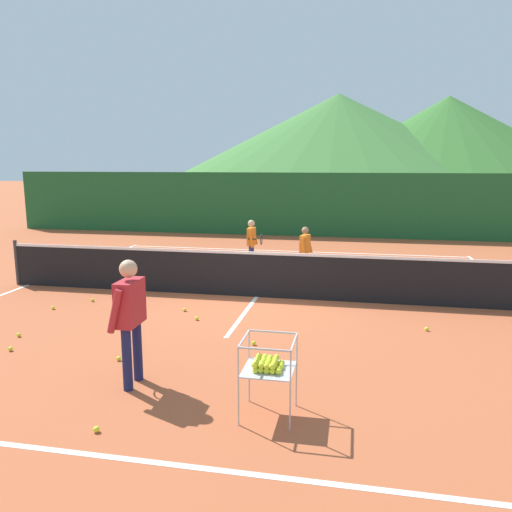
{
  "coord_description": "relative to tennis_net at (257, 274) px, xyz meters",
  "views": [
    {
      "loc": [
        2.0,
        -10.11,
        2.81
      ],
      "look_at": [
        0.21,
        -1.11,
        1.1
      ],
      "focal_mm": 35.18,
      "sensor_mm": 36.0,
      "label": 1
    }
  ],
  "objects": [
    {
      "name": "tennis_ball_2",
      "position": [
        3.25,
        -1.58,
        -0.47
      ],
      "size": [
        0.07,
        0.07,
        0.07
      ],
      "primitive_type": "sphere",
      "color": "yellow",
      "rests_on": "ground"
    },
    {
      "name": "line_baseline_far",
      "position": [
        0.0,
        5.69,
        -0.5
      ],
      "size": [
        10.86,
        0.08,
        0.01
      ],
      "primitive_type": "cube",
      "color": "white",
      "rests_on": "ground"
    },
    {
      "name": "hill_1",
      "position": [
        12.48,
        54.96,
        4.81
      ],
      "size": [
        37.5,
        37.5,
        10.63
      ],
      "primitive_type": "cone",
      "color": "#38702D",
      "rests_on": "ground"
    },
    {
      "name": "tennis_ball_3",
      "position": [
        -3.34,
        -3.2,
        -0.47
      ],
      "size": [
        0.07,
        0.07,
        0.07
      ],
      "primitive_type": "sphere",
      "color": "yellow",
      "rests_on": "ground"
    },
    {
      "name": "tennis_ball_5",
      "position": [
        -3.24,
        -1.01,
        -0.47
      ],
      "size": [
        0.07,
        0.07,
        0.07
      ],
      "primitive_type": "sphere",
      "color": "yellow",
      "rests_on": "ground"
    },
    {
      "name": "tennis_ball_10",
      "position": [
        -2.18,
        -1.01,
        -0.47
      ],
      "size": [
        0.07,
        0.07,
        0.07
      ],
      "primitive_type": "sphere",
      "color": "yellow",
      "rests_on": "ground"
    },
    {
      "name": "tennis_ball_8",
      "position": [
        -1.15,
        -1.3,
        -0.47
      ],
      "size": [
        0.07,
        0.07,
        0.07
      ],
      "primitive_type": "sphere",
      "color": "yellow",
      "rests_on": "ground"
    },
    {
      "name": "ball_cart",
      "position": [
        1.1,
        -4.95,
        0.1
      ],
      "size": [
        0.58,
        0.58,
        0.9
      ],
      "color": "#B7B7BC",
      "rests_on": "ground"
    },
    {
      "name": "tennis_ball_1",
      "position": [
        -0.75,
        -1.78,
        -0.47
      ],
      "size": [
        0.07,
        0.07,
        0.07
      ],
      "primitive_type": "sphere",
      "color": "yellow",
      "rests_on": "ground"
    },
    {
      "name": "hill_2",
      "position": [
        -0.49,
        55.02,
        5.11
      ],
      "size": [
        45.42,
        45.42,
        11.21
      ],
      "primitive_type": "cone",
      "color": "#427A38",
      "rests_on": "ground"
    },
    {
      "name": "line_baseline_near",
      "position": [
        0.0,
        -6.06,
        -0.5
      ],
      "size": [
        10.86,
        0.08,
        0.01
      ],
      "primitive_type": "cube",
      "color": "white",
      "rests_on": "ground"
    },
    {
      "name": "tennis_ball_7",
      "position": [
        -3.7,
        -1.68,
        -0.47
      ],
      "size": [
        0.07,
        0.07,
        0.07
      ],
      "primitive_type": "sphere",
      "color": "yellow",
      "rests_on": "ground"
    },
    {
      "name": "ground_plane",
      "position": [
        0.0,
        0.0,
        -0.5
      ],
      "size": [
        120.0,
        120.0,
        0.0
      ],
      "primitive_type": "plane",
      "color": "#B25633"
    },
    {
      "name": "tennis_net",
      "position": [
        0.0,
        0.0,
        0.0
      ],
      "size": [
        11.47,
        0.08,
        1.05
      ],
      "color": "#333338",
      "rests_on": "ground"
    },
    {
      "name": "windscreen_fence",
      "position": [
        0.0,
        9.13,
        0.72
      ],
      "size": [
        23.89,
        0.08,
        2.44
      ],
      "primitive_type": "cube",
      "color": "#1E5B2D",
      "rests_on": "ground"
    },
    {
      "name": "tennis_ball_9",
      "position": [
        0.51,
        -2.82,
        -0.47
      ],
      "size": [
        0.07,
        0.07,
        0.07
      ],
      "primitive_type": "sphere",
      "color": "yellow",
      "rests_on": "ground"
    },
    {
      "name": "student_1",
      "position": [
        0.82,
        1.96,
        0.27
      ],
      "size": [
        0.3,
        0.51,
        1.28
      ],
      "color": "silver",
      "rests_on": "ground"
    },
    {
      "name": "line_sideline_west",
      "position": [
        -5.43,
        0.0,
        -0.5
      ],
      "size": [
        0.08,
        11.75,
        0.01
      ],
      "primitive_type": "cube",
      "color": "white",
      "rests_on": "ground"
    },
    {
      "name": "line_service_center",
      "position": [
        0.0,
        0.0,
        -0.5
      ],
      "size": [
        0.08,
        5.18,
        0.01
      ],
      "primitive_type": "cube",
      "color": "white",
      "rests_on": "ground"
    },
    {
      "name": "tennis_ball_6",
      "position": [
        -3.05,
        -3.78,
        -0.47
      ],
      "size": [
        0.07,
        0.07,
        0.07
      ],
      "primitive_type": "sphere",
      "color": "yellow",
      "rests_on": "ground"
    },
    {
      "name": "instructor",
      "position": [
        -0.73,
        -4.5,
        0.48
      ],
      "size": [
        0.43,
        0.74,
        1.63
      ],
      "color": "#191E4C",
      "rests_on": "ground"
    },
    {
      "name": "tennis_ball_4",
      "position": [
        -0.61,
        -5.66,
        -0.47
      ],
      "size": [
        0.07,
        0.07,
        0.07
      ],
      "primitive_type": "sphere",
      "color": "yellow",
      "rests_on": "ground"
    },
    {
      "name": "student_0",
      "position": [
        -0.67,
        2.72,
        0.3
      ],
      "size": [
        0.42,
        0.62,
        1.33
      ],
      "color": "navy",
      "rests_on": "ground"
    },
    {
      "name": "tennis_ball_0",
      "position": [
        -1.27,
        -3.81,
        -0.47
      ],
      "size": [
        0.07,
        0.07,
        0.07
      ],
      "primitive_type": "sphere",
      "color": "yellow",
      "rests_on": "ground"
    }
  ]
}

